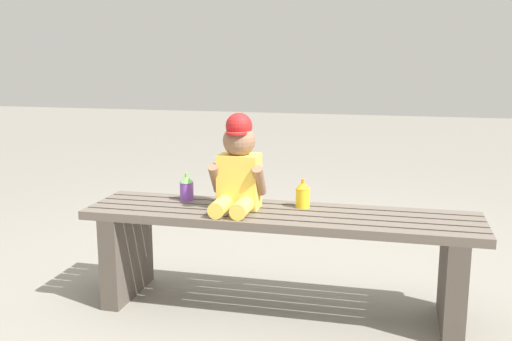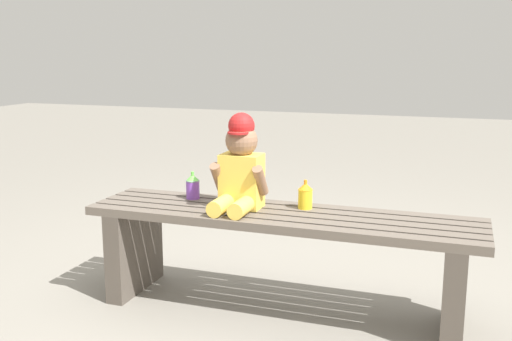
{
  "view_description": "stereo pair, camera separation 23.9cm",
  "coord_description": "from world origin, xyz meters",
  "px_view_note": "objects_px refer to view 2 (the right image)",
  "views": [
    {
      "loc": [
        0.45,
        -2.34,
        1.09
      ],
      "look_at": [
        -0.09,
        -0.05,
        0.61
      ],
      "focal_mm": 41.64,
      "sensor_mm": 36.0,
      "label": 1
    },
    {
      "loc": [
        0.68,
        -2.27,
        1.09
      ],
      "look_at": [
        -0.09,
        -0.05,
        0.61
      ],
      "focal_mm": 41.64,
      "sensor_mm": 36.0,
      "label": 2
    }
  ],
  "objects_px": {
    "park_bench": "(280,244)",
    "sippy_cup_left": "(193,186)",
    "sippy_cup_right": "(305,195)",
    "child_figure": "(240,167)"
  },
  "relations": [
    {
      "from": "park_bench",
      "to": "sippy_cup_right",
      "type": "bearing_deg",
      "value": 48.93
    },
    {
      "from": "park_bench",
      "to": "sippy_cup_left",
      "type": "xyz_separation_m",
      "value": [
        -0.44,
        0.09,
        0.2
      ]
    },
    {
      "from": "sippy_cup_left",
      "to": "sippy_cup_right",
      "type": "xyz_separation_m",
      "value": [
        0.52,
        0.0,
        0.0
      ]
    },
    {
      "from": "sippy_cup_left",
      "to": "park_bench",
      "type": "bearing_deg",
      "value": -11.77
    },
    {
      "from": "child_figure",
      "to": "sippy_cup_left",
      "type": "bearing_deg",
      "value": 161.84
    },
    {
      "from": "sippy_cup_left",
      "to": "sippy_cup_right",
      "type": "bearing_deg",
      "value": 0.0
    },
    {
      "from": "park_bench",
      "to": "sippy_cup_left",
      "type": "relative_size",
      "value": 13.19
    },
    {
      "from": "sippy_cup_right",
      "to": "sippy_cup_left",
      "type": "bearing_deg",
      "value": 180.0
    },
    {
      "from": "park_bench",
      "to": "sippy_cup_left",
      "type": "bearing_deg",
      "value": 168.23
    },
    {
      "from": "sippy_cup_left",
      "to": "child_figure",
      "type": "bearing_deg",
      "value": -18.16
    }
  ]
}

